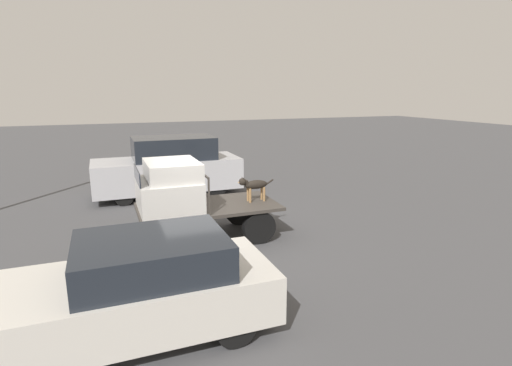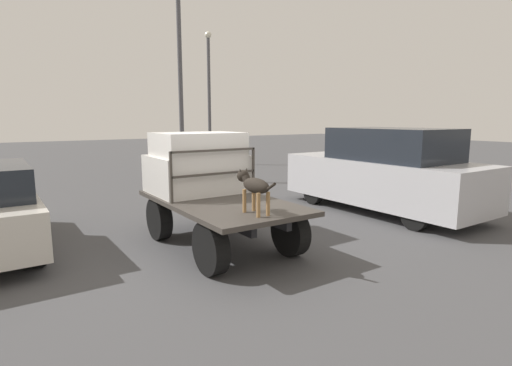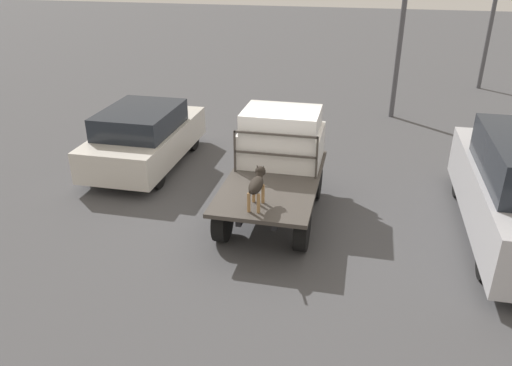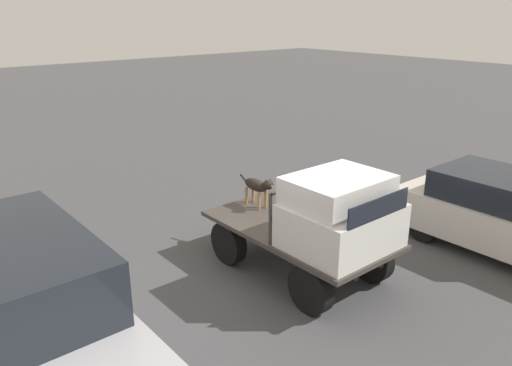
{
  "view_description": "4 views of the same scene",
  "coord_description": "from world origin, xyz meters",
  "px_view_note": "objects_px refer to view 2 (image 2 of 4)",
  "views": [
    {
      "loc": [
        2.38,
        9.46,
        3.69
      ],
      "look_at": [
        -1.27,
        0.07,
        1.36
      ],
      "focal_mm": 28.0,
      "sensor_mm": 36.0,
      "label": 1
    },
    {
      "loc": [
        -6.22,
        3.4,
        2.33
      ],
      "look_at": [
        -1.27,
        0.07,
        1.36
      ],
      "focal_mm": 28.0,
      "sensor_mm": 36.0,
      "label": 2
    },
    {
      "loc": [
        -9.02,
        -1.66,
        5.15
      ],
      "look_at": [
        -1.27,
        0.07,
        1.36
      ],
      "focal_mm": 35.0,
      "sensor_mm": 36.0,
      "label": 3
    },
    {
      "loc": [
        5.78,
        -5.82,
        4.56
      ],
      "look_at": [
        -1.27,
        0.07,
        1.36
      ],
      "focal_mm": 35.0,
      "sensor_mm": 36.0,
      "label": 4
    }
  ],
  "objects_px": {
    "dog": "(253,185)",
    "light_pole_near": "(180,53)",
    "flatbed_truck": "(220,214)",
    "parked_pickup_far": "(385,171)"
  },
  "relations": [
    {
      "from": "flatbed_truck",
      "to": "dog",
      "type": "relative_size",
      "value": 3.48
    },
    {
      "from": "parked_pickup_far",
      "to": "light_pole_near",
      "type": "bearing_deg",
      "value": 18.34
    },
    {
      "from": "parked_pickup_far",
      "to": "dog",
      "type": "bearing_deg",
      "value": 107.4
    },
    {
      "from": "dog",
      "to": "parked_pickup_far",
      "type": "relative_size",
      "value": 0.2
    },
    {
      "from": "flatbed_truck",
      "to": "light_pole_near",
      "type": "relative_size",
      "value": 0.43
    },
    {
      "from": "dog",
      "to": "light_pole_near",
      "type": "bearing_deg",
      "value": -35.78
    },
    {
      "from": "light_pole_near",
      "to": "parked_pickup_far",
      "type": "bearing_deg",
      "value": -163.15
    },
    {
      "from": "flatbed_truck",
      "to": "light_pole_near",
      "type": "height_order",
      "value": "light_pole_near"
    },
    {
      "from": "dog",
      "to": "light_pole_near",
      "type": "distance_m",
      "value": 9.72
    },
    {
      "from": "dog",
      "to": "light_pole_near",
      "type": "xyz_separation_m",
      "value": [
        8.74,
        -2.64,
        3.32
      ]
    }
  ]
}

